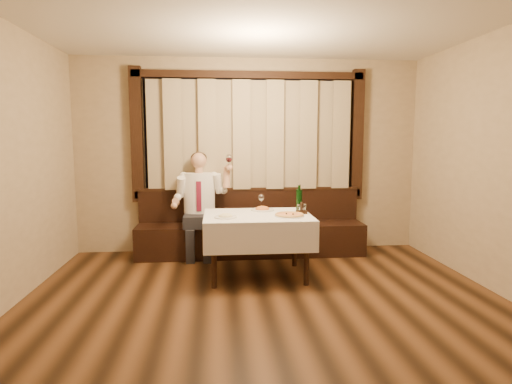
{
  "coord_description": "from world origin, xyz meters",
  "views": [
    {
      "loc": [
        -0.47,
        -3.28,
        1.65
      ],
      "look_at": [
        0.0,
        1.9,
        1.0
      ],
      "focal_mm": 30.0,
      "sensor_mm": 36.0,
      "label": 1
    }
  ],
  "objects": [
    {
      "name": "dining_table",
      "position": [
        0.0,
        1.7,
        0.65
      ],
      "size": [
        1.27,
        0.97,
        0.76
      ],
      "color": "black",
      "rests_on": "ground"
    },
    {
      "name": "cruet_caddy",
      "position": [
        0.53,
        1.69,
        0.8
      ],
      "size": [
        0.13,
        0.07,
        0.14
      ],
      "rotation": [
        0.0,
        0.0,
        0.08
      ],
      "color": "black",
      "rests_on": "dining_table"
    },
    {
      "name": "pasta_cream",
      "position": [
        -0.38,
        1.52,
        0.79
      ],
      "size": [
        0.26,
        0.26,
        0.09
      ],
      "rotation": [
        0.0,
        0.0,
        0.23
      ],
      "color": "white",
      "rests_on": "dining_table"
    },
    {
      "name": "pasta_red",
      "position": [
        0.09,
        1.97,
        0.8
      ],
      "size": [
        0.29,
        0.29,
        0.1
      ],
      "rotation": [
        0.0,
        0.0,
        -0.34
      ],
      "color": "white",
      "rests_on": "dining_table"
    },
    {
      "name": "table_wine_glass",
      "position": [
        0.08,
        2.08,
        0.9
      ],
      "size": [
        0.07,
        0.07,
        0.19
      ],
      "rotation": [
        0.0,
        0.0,
        0.37
      ],
      "color": "white",
      "rests_on": "dining_table"
    },
    {
      "name": "seated_man",
      "position": [
        -0.72,
        2.63,
        0.85
      ],
      "size": [
        0.82,
        0.61,
        1.47
      ],
      "color": "black",
      "rests_on": "ground"
    },
    {
      "name": "pizza",
      "position": [
        0.36,
        1.55,
        0.77
      ],
      "size": [
        0.35,
        0.35,
        0.04
      ],
      "rotation": [
        0.0,
        0.0,
        0.22
      ],
      "color": "white",
      "rests_on": "dining_table"
    },
    {
      "name": "banquette",
      "position": [
        0.0,
        2.72,
        0.31
      ],
      "size": [
        3.2,
        0.61,
        0.94
      ],
      "color": "black",
      "rests_on": "ground"
    },
    {
      "name": "room",
      "position": [
        -0.0,
        0.97,
        1.5
      ],
      "size": [
        5.01,
        6.01,
        2.81
      ],
      "color": "black",
      "rests_on": "ground"
    },
    {
      "name": "green_bottle",
      "position": [
        0.53,
        1.85,
        0.9
      ],
      "size": [
        0.07,
        0.07,
        0.34
      ],
      "rotation": [
        0.0,
        0.0,
        0.17
      ],
      "color": "#0F4612",
      "rests_on": "dining_table"
    }
  ]
}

